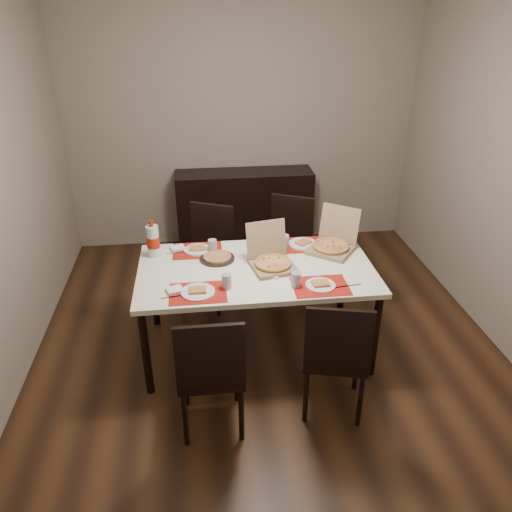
# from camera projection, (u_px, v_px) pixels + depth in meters

# --- Properties ---
(ground) EXTENTS (3.80, 4.00, 0.02)m
(ground) POSITION_uv_depth(u_px,v_px,m) (266.00, 338.00, 4.28)
(ground) COLOR #412514
(ground) RESTS_ON ground
(room_walls) EXTENTS (3.84, 4.02, 2.62)m
(room_walls) POSITION_uv_depth(u_px,v_px,m) (260.00, 122.00, 3.86)
(room_walls) COLOR gray
(room_walls) RESTS_ON ground
(sideboard) EXTENTS (1.50, 0.40, 0.90)m
(sideboard) POSITION_uv_depth(u_px,v_px,m) (245.00, 210.00, 5.64)
(sideboard) COLOR black
(sideboard) RESTS_ON ground
(dining_table) EXTENTS (1.80, 1.00, 0.75)m
(dining_table) POSITION_uv_depth(u_px,v_px,m) (256.00, 275.00, 3.86)
(dining_table) COLOR white
(dining_table) RESTS_ON ground
(chair_near_left) EXTENTS (0.42, 0.42, 0.93)m
(chair_near_left) POSITION_uv_depth(u_px,v_px,m) (211.00, 369.00, 3.14)
(chair_near_left) COLOR black
(chair_near_left) RESTS_ON ground
(chair_near_right) EXTENTS (0.51, 0.51, 0.93)m
(chair_near_right) POSITION_uv_depth(u_px,v_px,m) (336.00, 353.00, 3.28)
(chair_near_right) COLOR black
(chair_near_right) RESTS_ON ground
(chair_far_left) EXTENTS (0.55, 0.55, 0.93)m
(chair_far_left) POSITION_uv_depth(u_px,v_px,m) (209.00, 251.00, 4.60)
(chair_far_left) COLOR black
(chair_far_left) RESTS_ON ground
(chair_far_right) EXTENTS (0.56, 0.56, 0.93)m
(chair_far_right) POSITION_uv_depth(u_px,v_px,m) (289.00, 241.00, 4.79)
(chair_far_right) COLOR black
(chair_far_right) RESTS_ON ground
(setting_near_left) EXTENTS (0.50, 0.30, 0.11)m
(setting_near_left) POSITION_uv_depth(u_px,v_px,m) (203.00, 289.00, 3.50)
(setting_near_left) COLOR #BA120C
(setting_near_left) RESTS_ON dining_table
(setting_near_right) EXTENTS (0.51, 0.30, 0.11)m
(setting_near_right) POSITION_uv_depth(u_px,v_px,m) (313.00, 284.00, 3.57)
(setting_near_right) COLOR #BA120C
(setting_near_right) RESTS_ON dining_table
(setting_far_left) EXTENTS (0.45, 0.30, 0.11)m
(setting_far_left) POSITION_uv_depth(u_px,v_px,m) (199.00, 249.00, 4.06)
(setting_far_left) COLOR #BA120C
(setting_far_left) RESTS_ON dining_table
(setting_far_right) EXTENTS (0.49, 0.30, 0.11)m
(setting_far_right) POSITION_uv_depth(u_px,v_px,m) (298.00, 243.00, 4.15)
(setting_far_right) COLOR #BA120C
(setting_far_right) RESTS_ON dining_table
(napkin_loose) EXTENTS (0.16, 0.16, 0.02)m
(napkin_loose) POSITION_uv_depth(u_px,v_px,m) (274.00, 274.00, 3.72)
(napkin_loose) COLOR white
(napkin_loose) RESTS_ON dining_table
(pizza_box_center) EXTENTS (0.38, 0.41, 0.32)m
(pizza_box_center) POSITION_uv_depth(u_px,v_px,m) (272.00, 260.00, 3.82)
(pizza_box_center) COLOR #8D7151
(pizza_box_center) RESTS_ON dining_table
(pizza_box_right) EXTENTS (0.48, 0.49, 0.33)m
(pizza_box_right) POSITION_uv_depth(u_px,v_px,m) (332.00, 244.00, 4.07)
(pizza_box_right) COLOR #8D7151
(pizza_box_right) RESTS_ON dining_table
(faina_plate) EXTENTS (0.28, 0.28, 0.03)m
(faina_plate) POSITION_uv_depth(u_px,v_px,m) (217.00, 258.00, 3.94)
(faina_plate) COLOR black
(faina_plate) RESTS_ON dining_table
(dip_bowl) EXTENTS (0.13, 0.13, 0.03)m
(dip_bowl) POSITION_uv_depth(u_px,v_px,m) (264.00, 255.00, 3.99)
(dip_bowl) COLOR white
(dip_bowl) RESTS_ON dining_table
(soda_bottle) EXTENTS (0.10, 0.10, 0.31)m
(soda_bottle) POSITION_uv_depth(u_px,v_px,m) (153.00, 241.00, 3.94)
(soda_bottle) COLOR silver
(soda_bottle) RESTS_ON dining_table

